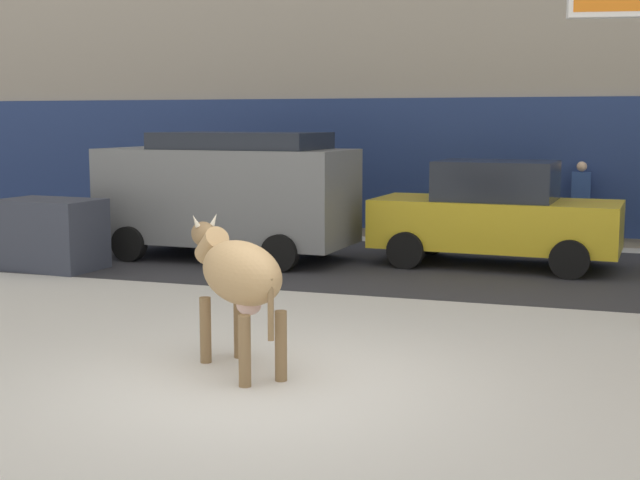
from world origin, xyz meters
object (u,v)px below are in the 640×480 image
at_px(pedestrian_by_cars, 303,196).
at_px(dumpster, 50,234).
at_px(car_grey_van, 228,192).
at_px(car_yellow_sedan, 496,214).
at_px(cow_tan, 238,274).
at_px(pedestrian_near_billboard, 580,204).

distance_m(pedestrian_by_cars, dumpster, 6.03).
height_order(car_grey_van, car_yellow_sedan, car_grey_van).
height_order(cow_tan, dumpster, cow_tan).
bearing_deg(pedestrian_near_billboard, dumpster, -147.73).
relative_size(cow_tan, dumpster, 0.99).
xyz_separation_m(pedestrian_near_billboard, pedestrian_by_cars, (-5.83, 0.00, 0.00)).
height_order(car_grey_van, pedestrian_by_cars, car_grey_van).
bearing_deg(cow_tan, car_grey_van, 115.04).
bearing_deg(car_yellow_sedan, dumpster, -159.22).
xyz_separation_m(car_grey_van, dumpster, (-2.44, -1.99, -0.64)).
distance_m(car_yellow_sedan, pedestrian_by_cars, 5.22).
height_order(cow_tan, pedestrian_near_billboard, pedestrian_near_billboard).
relative_size(cow_tan, car_yellow_sedan, 0.39).
bearing_deg(pedestrian_near_billboard, car_grey_van, -150.86).
bearing_deg(car_grey_van, pedestrian_near_billboard, 29.14).
xyz_separation_m(cow_tan, car_grey_van, (-3.11, 6.66, 0.25)).
distance_m(pedestrian_near_billboard, dumpster, 10.09).
height_order(cow_tan, pedestrian_by_cars, pedestrian_by_cars).
distance_m(car_grey_van, dumpster, 3.21).
relative_size(car_grey_van, car_yellow_sedan, 1.09).
height_order(pedestrian_near_billboard, pedestrian_by_cars, same).
relative_size(pedestrian_near_billboard, dumpster, 1.02).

